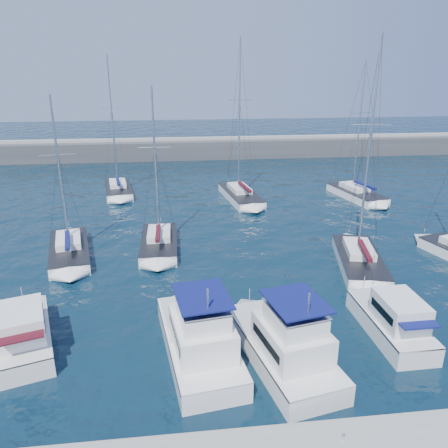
{
  "coord_description": "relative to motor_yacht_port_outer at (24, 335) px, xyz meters",
  "views": [
    {
      "loc": [
        -6.44,
        -24.12,
        14.96
      ],
      "look_at": [
        -2.6,
        8.77,
        3.0
      ],
      "focal_mm": 35.0,
      "sensor_mm": 36.0,
      "label": 1
    }
  ],
  "objects": [
    {
      "name": "dock",
      "position": [
        15.09,
        -8.73,
        -0.64
      ],
      "size": [
        40.0,
        2.2,
        0.6
      ],
      "primitive_type": "cube",
      "color": "gray",
      "rests_on": "ground"
    },
    {
      "name": "sailboat_mid_d",
      "position": [
        23.0,
        8.32,
        -0.4
      ],
      "size": [
        5.0,
        9.26,
        17.64
      ],
      "rotation": [
        0.0,
        0.0,
        -0.22
      ],
      "color": "white",
      "rests_on": "ground"
    },
    {
      "name": "motor_yacht_port_outer",
      "position": [
        0.0,
        0.0,
        0.0
      ],
      "size": [
        4.72,
        7.45,
        3.2
      ],
      "rotation": [
        0.0,
        0.0,
        0.3
      ],
      "color": "white",
      "rests_on": "ground"
    },
    {
      "name": "ground",
      "position": [
        15.09,
        2.27,
        -0.94
      ],
      "size": [
        220.0,
        220.0,
        0.0
      ],
      "primitive_type": "plane",
      "color": "black",
      "rests_on": "ground"
    },
    {
      "name": "motor_yacht_stbd_inner",
      "position": [
        14.11,
        -2.95,
        0.19
      ],
      "size": [
        5.13,
        9.08,
        4.69
      ],
      "rotation": [
        0.0,
        0.0,
        0.21
      ],
      "color": "white",
      "rests_on": "ground"
    },
    {
      "name": "sailboat_mid_a",
      "position": [
        -0.31,
        12.98,
        -0.44
      ],
      "size": [
        4.79,
        9.12,
        13.36
      ],
      "rotation": [
        0.0,
        0.0,
        0.21
      ],
      "color": "white",
      "rests_on": "ground"
    },
    {
      "name": "sailboat_back_c",
      "position": [
        30.4,
        26.68,
        -0.41
      ],
      "size": [
        4.83,
        9.07,
        15.99
      ],
      "rotation": [
        0.0,
        0.0,
        0.22
      ],
      "color": "white",
      "rests_on": "ground"
    },
    {
      "name": "sailboat_back_a",
      "position": [
        1.66,
        31.84,
        -0.39
      ],
      "size": [
        4.3,
        8.34,
        16.65
      ],
      "rotation": [
        0.0,
        0.0,
        0.16
      ],
      "color": "white",
      "rests_on": "ground"
    },
    {
      "name": "breakwater",
      "position": [
        15.09,
        54.27,
        0.11
      ],
      "size": [
        160.0,
        6.0,
        4.45
      ],
      "color": "#424244",
      "rests_on": "ground"
    },
    {
      "name": "motor_yacht_port_inner",
      "position": [
        9.67,
        -1.89,
        0.19
      ],
      "size": [
        4.71,
        9.33,
        4.69
      ],
      "rotation": [
        0.0,
        0.0,
        0.15
      ],
      "color": "white",
      "rests_on": "ground"
    },
    {
      "name": "dock_cleat_centre",
      "position": [
        15.09,
        -8.73,
        -0.22
      ],
      "size": [
        0.16,
        0.16,
        0.25
      ],
      "primitive_type": "cylinder",
      "color": "silver",
      "rests_on": "dock"
    },
    {
      "name": "motor_yacht_stbd_outer",
      "position": [
        20.98,
        -1.17,
        0.0
      ],
      "size": [
        2.72,
        6.79,
        3.2
      ],
      "rotation": [
        0.0,
        0.0,
        0.02
      ],
      "color": "white",
      "rests_on": "ground"
    },
    {
      "name": "sailboat_back_b",
      "position": [
        16.42,
        27.66,
        -0.39
      ],
      "size": [
        4.45,
        9.83,
        18.45
      ],
      "rotation": [
        0.0,
        0.0,
        0.14
      ],
      "color": "white",
      "rests_on": "ground"
    },
    {
      "name": "sailboat_mid_b",
      "position": [
        7.13,
        13.64,
        -0.43
      ],
      "size": [
        3.12,
        7.9,
        13.92
      ],
      "rotation": [
        0.0,
        0.0,
        -0.01
      ],
      "color": "white",
      "rests_on": "ground"
    }
  ]
}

